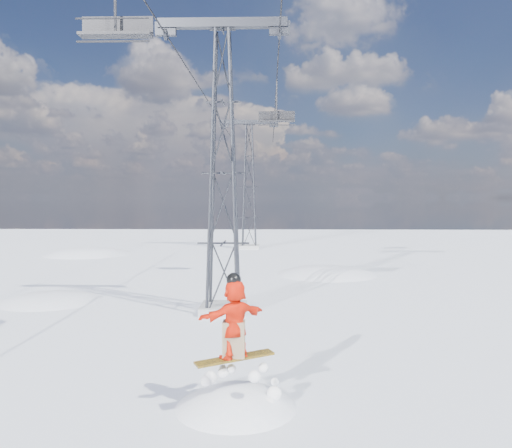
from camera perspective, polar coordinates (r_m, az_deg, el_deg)
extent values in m
plane|color=white|center=(12.66, -11.05, -18.04)|extent=(120.00, 120.00, 0.00)
sphere|color=white|center=(32.86, 7.90, -22.31)|extent=(20.00, 20.00, 20.00)
sphere|color=white|center=(44.71, -18.44, -16.67)|extent=(22.00, 22.00, 22.00)
cube|color=#999999|center=(20.09, -3.74, -9.60)|extent=(1.80, 1.80, 0.30)
cube|color=#2C2E33|center=(20.73, -3.85, 21.91)|extent=(5.00, 0.35, 0.35)
cube|color=#2C2E33|center=(20.97, -10.27, 21.06)|extent=(0.80, 0.25, 0.50)
cube|color=#2C2E33|center=(20.59, 2.72, 21.46)|extent=(0.80, 0.25, 0.50)
cube|color=#999999|center=(44.78, -0.79, -2.62)|extent=(1.80, 1.80, 0.30)
cube|color=#2C2E33|center=(45.06, -0.80, 11.57)|extent=(5.00, 0.35, 0.35)
cube|color=#2C2E33|center=(45.18, -3.64, 11.29)|extent=(0.80, 0.25, 0.50)
cube|color=#2C2E33|center=(45.00, 2.06, 11.33)|extent=(0.80, 0.25, 0.50)
cylinder|color=black|center=(31.91, -5.90, 14.40)|extent=(0.06, 51.00, 0.06)
cylinder|color=black|center=(31.66, 2.28, 14.51)|extent=(0.06, 51.00, 0.06)
cube|color=#A47915|center=(10.84, -2.44, -15.07)|extent=(1.68, 1.02, 0.12)
imported|color=#FF270B|center=(10.61, -2.45, -10.73)|extent=(1.54, 1.26, 1.65)
cube|color=#7D694D|center=(10.72, -2.45, -13.04)|extent=(0.58, 0.55, 0.76)
sphere|color=black|center=(10.45, -2.46, -6.44)|extent=(0.31, 0.31, 0.31)
cube|color=black|center=(14.36, -15.75, 20.07)|extent=(1.89, 0.42, 0.08)
cube|color=black|center=(14.64, -15.51, 20.90)|extent=(1.89, 0.06, 0.52)
cylinder|color=black|center=(14.08, -16.04, 19.42)|extent=(1.89, 0.06, 0.06)
cylinder|color=black|center=(14.21, -16.14, 21.66)|extent=(1.89, 0.05, 0.05)
cylinder|color=black|center=(27.69, 2.38, 13.90)|extent=(0.08, 0.08, 2.17)
cube|color=black|center=(27.51, 2.37, 11.68)|extent=(1.97, 0.44, 0.08)
cube|color=black|center=(27.77, 2.37, 12.22)|extent=(1.97, 0.06, 0.54)
cylinder|color=black|center=(27.23, 2.38, 11.25)|extent=(1.97, 0.06, 0.06)
cylinder|color=black|center=(27.27, 2.38, 12.49)|extent=(1.97, 0.05, 0.05)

